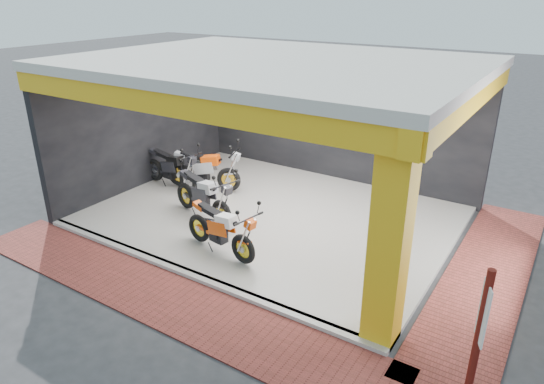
{
  "coord_description": "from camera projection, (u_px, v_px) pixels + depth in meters",
  "views": [
    {
      "loc": [
        5.63,
        -6.77,
        5.04
      ],
      "look_at": [
        0.3,
        1.51,
        0.9
      ],
      "focal_mm": 32.0,
      "sensor_mm": 36.0,
      "label": 1
    }
  ],
  "objects": [
    {
      "name": "showroom_floor",
      "position": [
        273.0,
        215.0,
        11.54
      ],
      "size": [
        8.0,
        6.0,
        0.1
      ],
      "primitive_type": "cube",
      "color": "beige",
      "rests_on": "ground"
    },
    {
      "name": "moto_row_a",
      "position": [
        221.0,
        201.0,
        10.59
      ],
      "size": [
        2.28,
        1.29,
        1.31
      ],
      "primitive_type": null,
      "rotation": [
        0.0,
        0.0,
        -0.24
      ],
      "color": "black",
      "rests_on": "showroom_floor"
    },
    {
      "name": "back_wall",
      "position": [
        334.0,
        119.0,
        13.28
      ],
      "size": [
        8.2,
        0.2,
        3.5
      ],
      "primitive_type": "cube",
      "color": "black",
      "rests_on": "ground"
    },
    {
      "name": "paver_front",
      "position": [
        157.0,
        295.0,
        8.61
      ],
      "size": [
        9.0,
        1.4,
        0.03
      ],
      "primitive_type": "cube",
      "color": "maroon",
      "rests_on": "ground"
    },
    {
      "name": "header_beam_front",
      "position": [
        174.0,
        103.0,
        7.96
      ],
      "size": [
        8.4,
        0.3,
        0.4
      ],
      "primitive_type": "cube",
      "color": "gold",
      "rests_on": "corner_column"
    },
    {
      "name": "showroom_ceiling",
      "position": [
        273.0,
        63.0,
        10.16
      ],
      "size": [
        8.4,
        6.4,
        0.2
      ],
      "primitive_type": "cube",
      "color": "beige",
      "rests_on": "corner_column"
    },
    {
      "name": "header_beam_right",
      "position": [
        469.0,
        99.0,
        8.28
      ],
      "size": [
        0.3,
        6.4,
        0.4
      ],
      "primitive_type": "cube",
      "color": "gold",
      "rests_on": "corner_column"
    },
    {
      "name": "signpost",
      "position": [
        476.0,
        349.0,
        5.49
      ],
      "size": [
        0.14,
        0.31,
        2.32
      ],
      "rotation": [
        0.0,
        0.0,
        0.4
      ],
      "color": "#5D140E",
      "rests_on": "ground"
    },
    {
      "name": "ground",
      "position": [
        220.0,
        253.0,
        10.01
      ],
      "size": [
        80.0,
        80.0,
        0.0
      ],
      "primitive_type": "plane",
      "color": "#2D2D30",
      "rests_on": "ground"
    },
    {
      "name": "moto_hero",
      "position": [
        243.0,
        235.0,
        9.19
      ],
      "size": [
        2.12,
        1.07,
        1.23
      ],
      "primitive_type": null,
      "rotation": [
        0.0,
        0.0,
        -0.17
      ],
      "color": "#DE4709",
      "rests_on": "showroom_floor"
    },
    {
      "name": "floor_kerb",
      "position": [
        187.0,
        273.0,
        9.2
      ],
      "size": [
        8.0,
        0.2,
        0.1
      ],
      "primitive_type": "cube",
      "color": "beige",
      "rests_on": "ground"
    },
    {
      "name": "moto_row_c",
      "position": [
        228.0,
        168.0,
        12.5
      ],
      "size": [
        2.3,
        1.42,
        1.32
      ],
      "primitive_type": null,
      "rotation": [
        0.0,
        0.0,
        0.31
      ],
      "color": "#A2A5AA",
      "rests_on": "showroom_floor"
    },
    {
      "name": "moto_row_b",
      "position": [
        187.0,
        170.0,
        12.49
      ],
      "size": [
        2.1,
        0.94,
        1.25
      ],
      "primitive_type": null,
      "rotation": [
        0.0,
        0.0,
        -0.09
      ],
      "color": "black",
      "rests_on": "showroom_floor"
    },
    {
      "name": "paver_right",
      "position": [
        486.0,
        276.0,
        9.16
      ],
      "size": [
        1.4,
        7.0,
        0.03
      ],
      "primitive_type": "cube",
      "color": "maroon",
      "rests_on": "ground"
    },
    {
      "name": "left_wall",
      "position": [
        144.0,
        122.0,
        12.93
      ],
      "size": [
        0.2,
        6.2,
        3.5
      ],
      "primitive_type": "cube",
      "color": "black",
      "rests_on": "ground"
    },
    {
      "name": "corner_column",
      "position": [
        390.0,
        240.0,
        6.88
      ],
      "size": [
        0.5,
        0.5,
        3.5
      ],
      "primitive_type": "cube",
      "color": "gold",
      "rests_on": "ground"
    }
  ]
}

